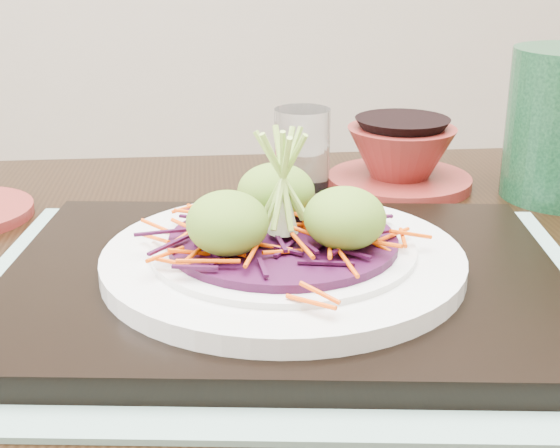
{
  "coord_description": "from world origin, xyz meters",
  "views": [
    {
      "loc": [
        -0.16,
        -0.69,
        0.99
      ],
      "look_at": [
        -0.1,
        -0.11,
        0.78
      ],
      "focal_mm": 50.0,
      "sensor_mm": 36.0,
      "label": 1
    }
  ],
  "objects": [
    {
      "name": "dining_table",
      "position": [
        -0.06,
        -0.09,
        0.63
      ],
      "size": [
        1.17,
        0.8,
        0.72
      ],
      "rotation": [
        0.0,
        0.0,
        -0.02
      ],
      "color": "black",
      "rests_on": "ground"
    },
    {
      "name": "guacamole_scoops",
      "position": [
        -0.1,
        -0.13,
        0.8
      ],
      "size": [
        0.15,
        0.14,
        0.05
      ],
      "color": "#5A7723",
      "rests_on": "cabbage_bed"
    },
    {
      "name": "cabbage_bed",
      "position": [
        -0.1,
        -0.13,
        0.77
      ],
      "size": [
        0.18,
        0.18,
        0.01
      ],
      "primitive_type": "cylinder",
      "color": "#3A0B30",
      "rests_on": "white_plate"
    },
    {
      "name": "placemat",
      "position": [
        -0.1,
        -0.13,
        0.73
      ],
      "size": [
        0.55,
        0.46,
        0.0
      ],
      "primitive_type": "cube",
      "rotation": [
        0.0,
        0.0,
        -0.14
      ],
      "color": "#7EA38F",
      "rests_on": "dining_table"
    },
    {
      "name": "carrot_julienne",
      "position": [
        -0.1,
        -0.13,
        0.78
      ],
      "size": [
        0.22,
        0.22,
        0.01
      ],
      "primitive_type": null,
      "color": "#E64604",
      "rests_on": "cabbage_bed"
    },
    {
      "name": "water_glass",
      "position": [
        -0.04,
        0.15,
        0.77
      ],
      "size": [
        0.07,
        0.07,
        0.09
      ],
      "primitive_type": "cylinder",
      "rotation": [
        0.0,
        0.0,
        -0.14
      ],
      "color": "white",
      "rests_on": "dining_table"
    },
    {
      "name": "serving_tray",
      "position": [
        -0.1,
        -0.13,
        0.74
      ],
      "size": [
        0.47,
        0.38,
        0.02
      ],
      "primitive_type": "cube",
      "rotation": [
        0.0,
        0.0,
        -0.14
      ],
      "color": "black",
      "rests_on": "placemat"
    },
    {
      "name": "white_plate",
      "position": [
        -0.1,
        -0.13,
        0.76
      ],
      "size": [
        0.28,
        0.28,
        0.02
      ],
      "color": "silver",
      "rests_on": "serving_tray"
    },
    {
      "name": "scallion_garnish",
      "position": [
        -0.1,
        -0.13,
        0.82
      ],
      "size": [
        0.07,
        0.07,
        0.1
      ],
      "primitive_type": null,
      "color": "#98C34E",
      "rests_on": "cabbage_bed"
    },
    {
      "name": "terracotta_bowl_set",
      "position": [
        0.07,
        0.14,
        0.76
      ],
      "size": [
        0.2,
        0.2,
        0.07
      ],
      "rotation": [
        0.0,
        0.0,
        0.31
      ],
      "color": "maroon",
      "rests_on": "dining_table"
    }
  ]
}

